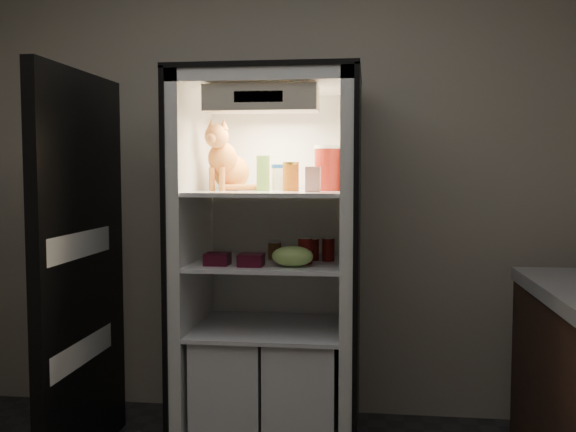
{
  "coord_description": "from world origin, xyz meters",
  "views": [
    {
      "loc": [
        0.49,
        -1.82,
        1.39
      ],
      "look_at": [
        0.1,
        1.32,
        1.17
      ],
      "focal_mm": 40.0,
      "sensor_mm": 36.0,
      "label": 1
    }
  ],
  "objects_px": {
    "grape_bag": "(293,256)",
    "condiment_jar": "(275,250)",
    "soda_can_c": "(305,251)",
    "refrigerator": "(271,288)",
    "soda_can_b": "(328,249)",
    "berry_box_right": "(251,260)",
    "pepper_jar": "(328,168)",
    "soda_can_a": "(313,249)",
    "berry_box_left": "(217,259)",
    "cream_carton": "(313,179)",
    "salsa_jar": "(291,176)",
    "tabby_cat": "(227,164)",
    "parmesan_shaker": "(263,173)",
    "mayo_tub": "(281,177)"
  },
  "relations": [
    {
      "from": "pepper_jar",
      "to": "berry_box_left",
      "type": "distance_m",
      "value": 0.71
    },
    {
      "from": "parmesan_shaker",
      "to": "soda_can_c",
      "type": "height_order",
      "value": "parmesan_shaker"
    },
    {
      "from": "tabby_cat",
      "to": "pepper_jar",
      "type": "distance_m",
      "value": 0.52
    },
    {
      "from": "salsa_jar",
      "to": "soda_can_a",
      "type": "xyz_separation_m",
      "value": [
        0.11,
        0.05,
        -0.37
      ]
    },
    {
      "from": "parmesan_shaker",
      "to": "cream_carton",
      "type": "distance_m",
      "value": 0.29
    },
    {
      "from": "berry_box_left",
      "to": "mayo_tub",
      "type": "bearing_deg",
      "value": 43.14
    },
    {
      "from": "refrigerator",
      "to": "soda_can_c",
      "type": "height_order",
      "value": "refrigerator"
    },
    {
      "from": "pepper_jar",
      "to": "soda_can_a",
      "type": "distance_m",
      "value": 0.41
    },
    {
      "from": "grape_bag",
      "to": "berry_box_left",
      "type": "height_order",
      "value": "grape_bag"
    },
    {
      "from": "tabby_cat",
      "to": "salsa_jar",
      "type": "height_order",
      "value": "tabby_cat"
    },
    {
      "from": "parmesan_shaker",
      "to": "grape_bag",
      "type": "xyz_separation_m",
      "value": [
        0.17,
        -0.17,
        -0.39
      ]
    },
    {
      "from": "salsa_jar",
      "to": "cream_carton",
      "type": "distance_m",
      "value": 0.16
    },
    {
      "from": "berry_box_right",
      "to": "parmesan_shaker",
      "type": "bearing_deg",
      "value": 81.26
    },
    {
      "from": "soda_can_b",
      "to": "berry_box_right",
      "type": "relative_size",
      "value": 1.01
    },
    {
      "from": "soda_can_a",
      "to": "soda_can_b",
      "type": "distance_m",
      "value": 0.08
    },
    {
      "from": "tabby_cat",
      "to": "soda_can_a",
      "type": "distance_m",
      "value": 0.62
    },
    {
      "from": "condiment_jar",
      "to": "berry_box_right",
      "type": "height_order",
      "value": "condiment_jar"
    },
    {
      "from": "salsa_jar",
      "to": "soda_can_b",
      "type": "height_order",
      "value": "salsa_jar"
    },
    {
      "from": "soda_can_c",
      "to": "berry_box_right",
      "type": "bearing_deg",
      "value": -157.66
    },
    {
      "from": "refrigerator",
      "to": "pepper_jar",
      "type": "distance_m",
      "value": 0.68
    },
    {
      "from": "grape_bag",
      "to": "condiment_jar",
      "type": "bearing_deg",
      "value": 116.42
    },
    {
      "from": "condiment_jar",
      "to": "soda_can_b",
      "type": "bearing_deg",
      "value": -7.13
    },
    {
      "from": "refrigerator",
      "to": "soda_can_b",
      "type": "distance_m",
      "value": 0.36
    },
    {
      "from": "parmesan_shaker",
      "to": "cream_carton",
      "type": "bearing_deg",
      "value": -25.04
    },
    {
      "from": "cream_carton",
      "to": "soda_can_a",
      "type": "bearing_deg",
      "value": 94.71
    },
    {
      "from": "refrigerator",
      "to": "soda_can_a",
      "type": "xyz_separation_m",
      "value": [
        0.22,
        -0.01,
        0.2
      ]
    },
    {
      "from": "refrigerator",
      "to": "cream_carton",
      "type": "bearing_deg",
      "value": -37.63
    },
    {
      "from": "tabby_cat",
      "to": "mayo_tub",
      "type": "height_order",
      "value": "tabby_cat"
    },
    {
      "from": "pepper_jar",
      "to": "soda_can_a",
      "type": "bearing_deg",
      "value": -165.93
    },
    {
      "from": "pepper_jar",
      "to": "cream_carton",
      "type": "bearing_deg",
      "value": -107.53
    },
    {
      "from": "salsa_jar",
      "to": "mayo_tub",
      "type": "bearing_deg",
      "value": 123.28
    },
    {
      "from": "condiment_jar",
      "to": "grape_bag",
      "type": "xyz_separation_m",
      "value": [
        0.12,
        -0.24,
        0.0
      ]
    },
    {
      "from": "tabby_cat",
      "to": "parmesan_shaker",
      "type": "height_order",
      "value": "tabby_cat"
    },
    {
      "from": "pepper_jar",
      "to": "cream_carton",
      "type": "xyz_separation_m",
      "value": [
        -0.06,
        -0.18,
        -0.05
      ]
    },
    {
      "from": "refrigerator",
      "to": "grape_bag",
      "type": "xyz_separation_m",
      "value": [
        0.14,
        -0.23,
        0.2
      ]
    },
    {
      "from": "pepper_jar",
      "to": "soda_can_a",
      "type": "height_order",
      "value": "pepper_jar"
    },
    {
      "from": "mayo_tub",
      "to": "condiment_jar",
      "type": "bearing_deg",
      "value": -144.69
    },
    {
      "from": "tabby_cat",
      "to": "cream_carton",
      "type": "distance_m",
      "value": 0.5
    },
    {
      "from": "cream_carton",
      "to": "soda_can_a",
      "type": "height_order",
      "value": "cream_carton"
    },
    {
      "from": "cream_carton",
      "to": "soda_can_b",
      "type": "xyz_separation_m",
      "value": [
        0.06,
        0.15,
        -0.35
      ]
    },
    {
      "from": "refrigerator",
      "to": "grape_bag",
      "type": "distance_m",
      "value": 0.33
    },
    {
      "from": "mayo_tub",
      "to": "cream_carton",
      "type": "height_order",
      "value": "mayo_tub"
    },
    {
      "from": "refrigerator",
      "to": "soda_can_b",
      "type": "height_order",
      "value": "refrigerator"
    },
    {
      "from": "salsa_jar",
      "to": "condiment_jar",
      "type": "height_order",
      "value": "salsa_jar"
    },
    {
      "from": "refrigerator",
      "to": "salsa_jar",
      "type": "distance_m",
      "value": 0.58
    },
    {
      "from": "salsa_jar",
      "to": "pepper_jar",
      "type": "distance_m",
      "value": 0.2
    },
    {
      "from": "soda_can_a",
      "to": "berry_box_left",
      "type": "height_order",
      "value": "soda_can_a"
    },
    {
      "from": "salsa_jar",
      "to": "grape_bag",
      "type": "relative_size",
      "value": 0.73
    },
    {
      "from": "soda_can_c",
      "to": "grape_bag",
      "type": "distance_m",
      "value": 0.11
    },
    {
      "from": "pepper_jar",
      "to": "grape_bag",
      "type": "height_order",
      "value": "pepper_jar"
    }
  ]
}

